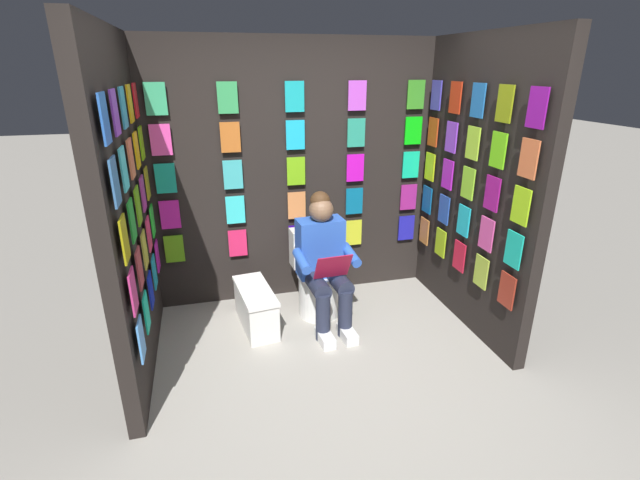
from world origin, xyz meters
TOP-DOWN VIEW (x-y plane):
  - ground_plane at (0.00, 0.00)m, footprint 30.00×30.00m
  - display_wall_back at (0.00, -1.74)m, footprint 2.76×0.14m
  - display_wall_left at (-1.38, -0.84)m, footprint 0.14×1.69m
  - display_wall_right at (1.38, -0.84)m, footprint 0.14×1.69m
  - toilet at (-0.10, -1.28)m, footprint 0.42×0.56m
  - person_reading at (-0.11, -1.05)m, footprint 0.54×0.70m
  - comic_longbox_near at (0.49, -1.13)m, footprint 0.34×0.70m

SIDE VIEW (x-z plane):
  - ground_plane at x=0.00m, z-range 0.00..0.00m
  - comic_longbox_near at x=0.49m, z-range 0.00..0.37m
  - toilet at x=-0.10m, z-range -0.06..0.71m
  - person_reading at x=-0.11m, z-range 0.00..1.20m
  - display_wall_back at x=0.00m, z-range 0.00..2.43m
  - display_wall_left at x=-1.38m, z-range 0.00..2.44m
  - display_wall_right at x=1.38m, z-range 0.00..2.44m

